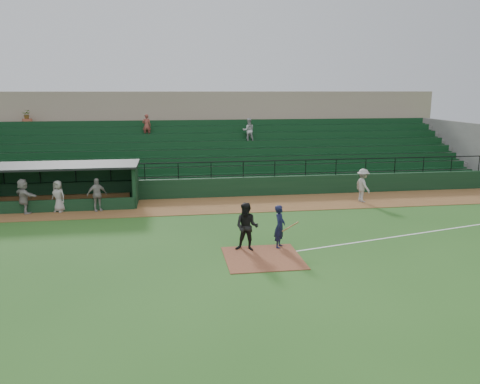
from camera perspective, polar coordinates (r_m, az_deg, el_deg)
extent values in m
plane|color=#24501A|center=(19.83, 2.20, -6.97)|extent=(90.00, 90.00, 0.00)
cube|color=brown|center=(27.41, -0.95, -1.53)|extent=(40.00, 4.00, 0.03)
cube|color=brown|center=(18.90, 2.78, -7.91)|extent=(3.00, 3.00, 0.03)
cube|color=white|center=(23.67, 21.07, -4.60)|extent=(17.49, 4.44, 0.01)
cube|color=black|center=(29.42, -1.53, 0.58)|extent=(36.00, 0.35, 1.20)
cylinder|color=black|center=(29.14, -1.55, 3.67)|extent=(36.00, 0.06, 0.06)
cube|color=slate|center=(34.01, -2.58, 4.20)|extent=(36.00, 9.00, 3.60)
cube|color=#0E3519|center=(33.46, -2.49, 4.84)|extent=(34.56, 8.00, 4.05)
cube|color=slate|center=(40.13, 23.99, 4.81)|extent=(0.35, 9.50, 4.20)
cube|color=gray|center=(40.29, -3.60, 7.43)|extent=(38.00, 3.00, 6.40)
cube|color=slate|center=(38.27, -3.34, 7.93)|extent=(36.00, 2.00, 0.20)
cylinder|color=#A55138|center=(39.37, -24.20, 7.60)|extent=(0.70, 0.70, 0.60)
imported|color=#2D5923|center=(39.33, -24.28, 8.52)|extent=(0.59, 0.51, 0.66)
imported|color=#B0B0B0|center=(34.92, 1.04, 7.41)|extent=(0.89, 0.69, 1.82)
imported|color=brown|center=(35.42, -11.16, 7.85)|extent=(0.61, 0.40, 1.67)
cube|color=black|center=(29.93, -20.45, 1.09)|extent=(8.50, 0.20, 2.30)
cube|color=black|center=(28.08, -12.46, 0.88)|extent=(0.20, 2.60, 2.30)
cube|color=black|center=(28.48, -21.14, 2.98)|extent=(8.90, 3.20, 0.12)
cube|color=olive|center=(29.72, -20.47, -0.76)|extent=(7.65, 0.40, 0.50)
cube|color=black|center=(27.56, -21.40, -1.59)|extent=(8.50, 0.12, 0.70)
imported|color=black|center=(19.90, 4.80, -4.17)|extent=(0.69, 0.79, 1.83)
cylinder|color=olive|center=(19.80, 6.06, -4.18)|extent=(0.79, 0.34, 0.35)
imported|color=black|center=(19.45, 0.83, -4.23)|extent=(1.19, 1.07, 2.02)
imported|color=#9C9692|center=(28.80, 14.57, 0.78)|extent=(0.92, 1.37, 1.97)
imported|color=#9A9490|center=(26.89, -16.85, -0.30)|extent=(1.15, 0.81, 1.82)
imported|color=#A09A95|center=(27.41, -21.01, -0.47)|extent=(1.00, 0.88, 1.72)
imported|color=#A09B96|center=(27.77, -24.60, -0.45)|extent=(1.62, 1.62, 1.88)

